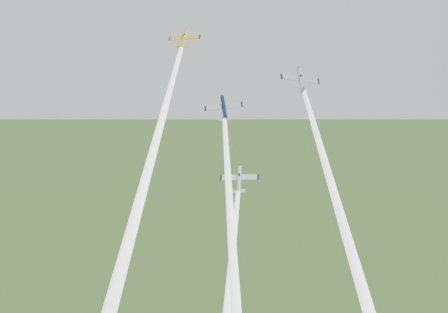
# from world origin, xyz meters

# --- Properties ---
(plane_yellow) EXTENTS (7.97, 7.13, 6.26)m
(plane_yellow) POSITION_xyz_m (-9.82, 6.83, 116.58)
(plane_yellow) COLOR gold
(smoke_trail_yellow) EXTENTS (9.19, 47.51, 45.48)m
(smoke_trail_yellow) POSITION_xyz_m (-13.40, -18.20, 92.53)
(smoke_trail_yellow) COLOR white
(plane_navy) EXTENTS (9.64, 7.86, 7.54)m
(plane_navy) POSITION_xyz_m (-0.37, -0.14, 101.66)
(plane_navy) COLOR #0B1634
(smoke_trail_navy) EXTENTS (8.99, 53.04, 50.71)m
(smoke_trail_navy) POSITION_xyz_m (3.07, -27.96, 74.99)
(smoke_trail_navy) COLOR white
(plane_silver_right) EXTENTS (9.51, 9.26, 8.02)m
(plane_silver_right) POSITION_xyz_m (16.01, -0.74, 107.66)
(plane_silver_right) COLOR #A3AAB1
(smoke_trail_silver_right) EXTENTS (14.72, 49.42, 48.05)m
(smoke_trail_silver_right) POSITION_xyz_m (22.53, -26.57, 82.32)
(smoke_trail_silver_right) COLOR white
(plane_silver_low) EXTENTS (8.38, 7.32, 6.93)m
(plane_silver_low) POSITION_xyz_m (3.27, -7.13, 87.44)
(plane_silver_low) COLOR #B6BEC5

